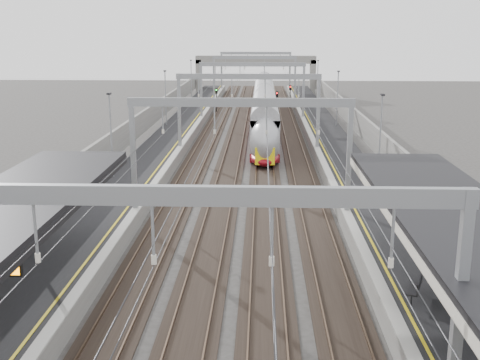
# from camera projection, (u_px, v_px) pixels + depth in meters

# --- Properties ---
(platform_left) EXTENTS (4.00, 120.00, 1.00)m
(platform_left) POSITION_uv_depth(u_px,v_px,m) (167.00, 145.00, 58.49)
(platform_left) COLOR black
(platform_left) RESTS_ON ground
(platform_right) EXTENTS (4.00, 120.00, 1.00)m
(platform_right) POSITION_uv_depth(u_px,v_px,m) (332.00, 146.00, 57.92)
(platform_right) COLOR black
(platform_right) RESTS_ON ground
(tracks) EXTENTS (11.40, 140.00, 0.20)m
(tracks) POSITION_uv_depth(u_px,v_px,m) (249.00, 150.00, 58.31)
(tracks) COLOR black
(tracks) RESTS_ON ground
(overhead_line) EXTENTS (13.00, 140.00, 6.60)m
(overhead_line) POSITION_uv_depth(u_px,v_px,m) (251.00, 81.00, 63.26)
(overhead_line) COLOR gray
(overhead_line) RESTS_ON platform_left
(overbridge) EXTENTS (22.00, 2.20, 6.90)m
(overbridge) POSITION_uv_depth(u_px,v_px,m) (256.00, 64.00, 110.39)
(overbridge) COLOR slate
(overbridge) RESTS_ON ground
(wall_left) EXTENTS (0.30, 120.00, 3.20)m
(wall_left) POSITION_uv_depth(u_px,v_px,m) (134.00, 134.00, 58.34)
(wall_left) COLOR slate
(wall_left) RESTS_ON ground
(wall_right) EXTENTS (0.30, 120.00, 3.20)m
(wall_right) POSITION_uv_depth(u_px,v_px,m) (366.00, 135.00, 57.54)
(wall_right) COLOR slate
(wall_right) RESTS_ON ground
(train) EXTENTS (2.60, 47.38, 4.12)m
(train) POSITION_uv_depth(u_px,v_px,m) (264.00, 112.00, 70.74)
(train) COLOR maroon
(train) RESTS_ON ground
(bench) EXTENTS (1.05, 1.85, 0.93)m
(bench) POSITION_uv_depth(u_px,v_px,m) (417.00, 285.00, 23.77)
(bench) COLOR black
(bench) RESTS_ON platform_right
(signal_green) EXTENTS (0.32, 0.32, 3.48)m
(signal_green) POSITION_uv_depth(u_px,v_px,m) (216.00, 96.00, 84.59)
(signal_green) COLOR black
(signal_green) RESTS_ON ground
(signal_red_near) EXTENTS (0.32, 0.32, 3.48)m
(signal_red_near) POSITION_uv_depth(u_px,v_px,m) (277.00, 99.00, 80.19)
(signal_red_near) COLOR black
(signal_red_near) RESTS_ON ground
(signal_red_far) EXTENTS (0.32, 0.32, 3.48)m
(signal_red_far) POSITION_uv_depth(u_px,v_px,m) (290.00, 92.00, 89.33)
(signal_red_far) COLOR black
(signal_red_far) RESTS_ON ground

